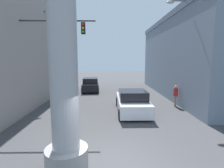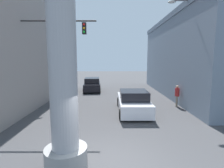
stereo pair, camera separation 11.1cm
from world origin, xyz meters
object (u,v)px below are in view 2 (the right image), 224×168
Objects in this scene: neon_sign_pole at (60,5)px; pedestrian_mid_right at (176,94)px; traffic_light_mast at (40,49)px; street_lamp at (191,45)px; palm_tree_near_right at (214,33)px; car_lead at (132,102)px; palm_tree_mid_left at (41,40)px; car_far at (91,85)px.

pedestrian_mid_right is at bearing 49.83° from neon_sign_pole.
traffic_light_mast is (-2.93, 5.61, -0.97)m from neon_sign_pole.
palm_tree_near_right reaches higher than street_lamp.
car_lead is 0.58× the size of palm_tree_mid_left.
palm_tree_near_right is at bearing -21.90° from palm_tree_mid_left.
palm_tree_near_right is at bearing 35.40° from neon_sign_pole.
neon_sign_pole is at bearing -130.17° from pedestrian_mid_right.
street_lamp is 3.83m from pedestrian_mid_right.
neon_sign_pole is at bearing -62.40° from traffic_light_mast.
traffic_light_mast is 0.73× the size of palm_tree_mid_left.
palm_tree_mid_left reaches higher than pedestrian_mid_right.
street_lamp is 1.63× the size of car_lead.
pedestrian_mid_right reaches higher than car_lead.
street_lamp is 1.82× the size of car_far.
palm_tree_near_right is 4.97× the size of pedestrian_mid_right.
traffic_light_mast reaches higher than car_far.
pedestrian_mid_right is at bearing -44.24° from car_far.
neon_sign_pole is 9.75m from palm_tree_near_right.
car_far is at bearing 135.76° from pedestrian_mid_right.
car_far is 0.52× the size of palm_tree_near_right.
neon_sign_pole is 6.41m from traffic_light_mast.
car_far is 13.69m from palm_tree_near_right.
traffic_light_mast is 10.37m from car_far.
car_lead is at bearing -159.25° from pedestrian_mid_right.
car_far is (2.12, 9.51, -3.57)m from traffic_light_mast.
car_lead is 9.44m from car_far.
palm_tree_near_right is (0.58, -1.72, 0.59)m from street_lamp.
car_lead is 1.12× the size of car_far.
traffic_light_mast is 7.03m from car_lead.
neon_sign_pole is 1.92× the size of traffic_light_mast.
palm_tree_near_right is at bearing -47.23° from car_far.
street_lamp is 12.69m from palm_tree_mid_left.
neon_sign_pole is at bearing -115.09° from car_lead.
street_lamp is 4.69× the size of pedestrian_mid_right.
car_far is 0.52× the size of palm_tree_mid_left.
car_far is at bearing 93.08° from neon_sign_pole.
palm_tree_near_right is at bearing -71.38° from street_lamp.
car_lead is at bearing -28.54° from palm_tree_mid_left.
palm_tree_mid_left is at bearing 164.34° from street_lamp.
neon_sign_pole is 8.51m from car_lead.
palm_tree_near_right reaches higher than car_far.
palm_tree_near_right reaches higher than traffic_light_mast.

